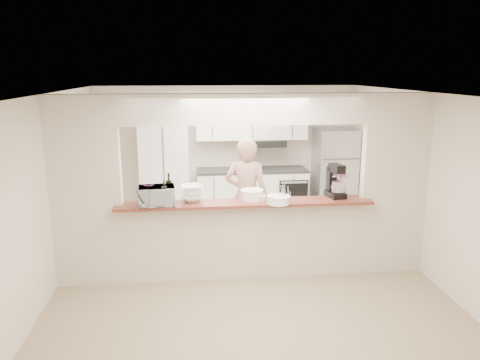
{
  "coord_description": "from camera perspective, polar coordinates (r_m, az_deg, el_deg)",
  "views": [
    {
      "loc": [
        -0.69,
        -5.96,
        2.79
      ],
      "look_at": [
        -0.03,
        0.3,
        1.3
      ],
      "focal_mm": 35.0,
      "sensor_mm": 36.0,
      "label": 1
    }
  ],
  "objects": [
    {
      "name": "flower_right",
      "position": [
        6.51,
        12.0,
        -0.43
      ],
      "size": [
        0.25,
        0.25,
        0.38
      ],
      "primitive_type": "imported",
      "rotation": [
        0.0,
        0.0,
        -0.19
      ],
      "color": "#D170D0",
      "rests_on": "bar_counter"
    },
    {
      "name": "toaster_oven",
      "position": [
        6.09,
        -10.11,
        -1.92
      ],
      "size": [
        0.48,
        0.34,
        0.25
      ],
      "primitive_type": "imported",
      "rotation": [
        0.0,
        0.0,
        0.09
      ],
      "color": "silver",
      "rests_on": "bar_counter"
    },
    {
      "name": "kitchen_cabinets",
      "position": [
        8.89,
        -2.6,
        1.49
      ],
      "size": [
        3.15,
        0.62,
        2.25
      ],
      "color": "white",
      "rests_on": "floor"
    },
    {
      "name": "floor",
      "position": [
        6.62,
        0.58,
        -11.64
      ],
      "size": [
        6.0,
        6.0,
        0.0
      ],
      "primitive_type": "plane",
      "color": "tan",
      "rests_on": "ground"
    },
    {
      "name": "wine_bottle_b",
      "position": [
        6.23,
        -8.64,
        -1.25
      ],
      "size": [
        0.08,
        0.08,
        0.39
      ],
      "color": "black",
      "rests_on": "bar_counter"
    },
    {
      "name": "bar_counter",
      "position": [
        6.39,
        0.6,
        -6.98
      ],
      "size": [
        3.4,
        0.38,
        1.09
      ],
      "color": "beige",
      "rests_on": "floor"
    },
    {
      "name": "flower_left",
      "position": [
        6.1,
        -11.52,
        -1.7
      ],
      "size": [
        0.3,
        0.27,
        0.3
      ],
      "primitive_type": "imported",
      "rotation": [
        0.0,
        0.0,
        0.17
      ],
      "color": "pink",
      "rests_on": "bar_counter"
    },
    {
      "name": "stand_mixer",
      "position": [
        6.5,
        11.52,
        -0.26
      ],
      "size": [
        0.25,
        0.34,
        0.46
      ],
      "color": "black",
      "rests_on": "bar_counter"
    },
    {
      "name": "serving_bowls",
      "position": [
        6.22,
        -5.87,
        -1.62
      ],
      "size": [
        0.34,
        0.34,
        0.21
      ],
      "primitive_type": "imported",
      "rotation": [
        0.0,
        0.0,
        0.19
      ],
      "color": "white",
      "rests_on": "bar_counter"
    },
    {
      "name": "wine_bottle_a",
      "position": [
        6.03,
        -9.2,
        -1.94
      ],
      "size": [
        0.07,
        0.07,
        0.34
      ],
      "color": "black",
      "rests_on": "bar_counter"
    },
    {
      "name": "tile_overlay",
      "position": [
        8.04,
        -0.69,
        -6.98
      ],
      "size": [
        5.0,
        2.9,
        0.01
      ],
      "primitive_type": "cube",
      "color": "silver",
      "rests_on": "floor"
    },
    {
      "name": "red_bowl",
      "position": [
        6.33,
        2.32,
        -1.94
      ],
      "size": [
        0.16,
        0.16,
        0.08
      ],
      "primitive_type": "cylinder",
      "color": "maroon",
      "rests_on": "bar_counter"
    },
    {
      "name": "partition",
      "position": [
        6.14,
        0.61,
        1.0
      ],
      "size": [
        5.0,
        0.15,
        2.5
      ],
      "color": "beige",
      "rests_on": "floor"
    },
    {
      "name": "utensil_caddy",
      "position": [
        6.13,
        4.95,
        -1.88
      ],
      "size": [
        0.26,
        0.15,
        0.24
      ],
      "color": "silver",
      "rests_on": "bar_counter"
    },
    {
      "name": "plate_stack_a",
      "position": [
        6.26,
        1.48,
        -1.81
      ],
      "size": [
        0.3,
        0.3,
        0.14
      ],
      "color": "white",
      "rests_on": "bar_counter"
    },
    {
      "name": "plate_stack_b",
      "position": [
        6.1,
        4.73,
        -2.41
      ],
      "size": [
        0.3,
        0.3,
        0.11
      ],
      "color": "white",
      "rests_on": "bar_counter"
    },
    {
      "name": "tan_bowl",
      "position": [
        6.22,
        2.49,
        -2.21
      ],
      "size": [
        0.16,
        0.16,
        0.08
      ],
      "primitive_type": "cylinder",
      "color": "#C3AE8A",
      "rests_on": "bar_counter"
    },
    {
      "name": "refrigerator",
      "position": [
        9.24,
        11.41,
        0.91
      ],
      "size": [
        0.75,
        0.7,
        1.7
      ],
      "primitive_type": "cube",
      "color": "#B6B5BB",
      "rests_on": "floor"
    },
    {
      "name": "person",
      "position": [
        7.06,
        0.8,
        -2.16
      ],
      "size": [
        0.77,
        0.62,
        1.82
      ],
      "primitive_type": "imported",
      "rotation": [
        0.0,
        0.0,
        2.81
      ],
      "color": "tan",
      "rests_on": "floor"
    }
  ]
}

